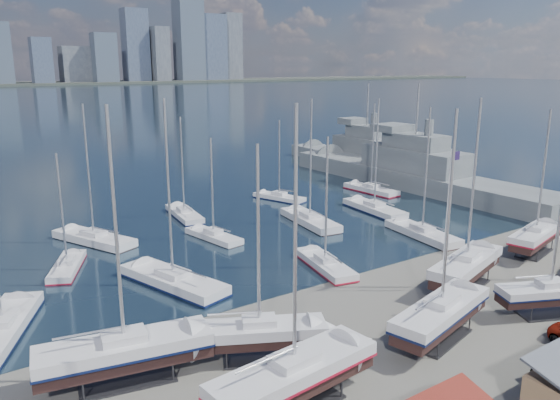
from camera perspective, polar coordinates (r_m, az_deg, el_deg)
ground at (r=46.36m, az=14.89°, el=-11.76°), size 1400.00×1400.00×0.00m
sailboat_cradle_0 at (r=37.10m, az=-15.90°, el=-14.94°), size 11.35×5.08×17.60m
sailboat_cradle_1 at (r=33.48m, az=1.50°, el=-17.74°), size 11.38×4.20×17.84m
sailboat_cradle_2 at (r=38.23m, az=-2.18°, el=-13.68°), size 9.29×6.38×14.96m
sailboat_cradle_3 at (r=42.39m, az=16.48°, el=-11.24°), size 10.91×5.34×16.91m
sailboat_cradle_4 at (r=52.42m, az=18.90°, el=-6.46°), size 10.91×5.75×17.07m
sailboat_cradle_5 at (r=49.43m, az=26.38°, el=-8.66°), size 8.75×5.73×13.96m
sailboat_cradle_6 at (r=64.36m, az=25.17°, el=-3.37°), size 9.88×4.75×15.44m
sailboat_moored_0 at (r=47.11m, az=-26.97°, el=-12.04°), size 7.68×11.43×16.72m
sailboat_moored_1 at (r=58.16m, az=-21.33°, el=-6.56°), size 5.51×8.38×12.22m
sailboat_moored_2 at (r=65.71m, az=-18.84°, el=-4.01°), size 7.21×11.18×16.43m
sailboat_moored_3 at (r=51.52m, az=-11.10°, el=-8.48°), size 6.58×12.36×17.80m
sailboat_moored_4 at (r=63.90m, az=-6.95°, el=-3.84°), size 3.70×8.49×12.40m
sailboat_moored_5 at (r=73.59m, az=-9.96°, el=-1.57°), size 3.78×9.57×13.93m
sailboat_moored_6 at (r=54.90m, az=4.73°, el=-6.82°), size 4.45×9.56×13.79m
sailboat_moored_7 at (r=69.60m, az=3.14°, el=-2.26°), size 4.56×11.23×16.47m
sailboat_moored_8 at (r=81.70m, az=-0.08°, el=0.21°), size 4.97×8.67×12.51m
sailboat_moored_9 at (r=66.38m, az=14.63°, el=-3.52°), size 4.33×10.83×15.90m
sailboat_moored_10 at (r=76.14m, az=9.81°, el=-1.03°), size 4.06×11.05×16.16m
sailboat_moored_11 at (r=87.86m, az=9.49°, el=0.99°), size 3.36×9.92×14.60m
naval_ship_east at (r=93.04m, az=13.73°, el=2.36°), size 9.06×51.75×18.65m
naval_ship_west at (r=109.32m, az=8.91°, el=4.28°), size 6.72×40.96×17.68m
flagpole at (r=49.51m, az=17.14°, el=-1.05°), size 1.13×0.12×12.84m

